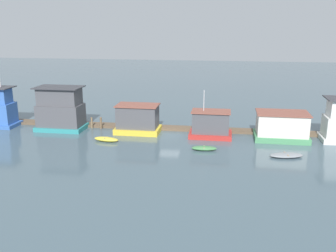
{
  "coord_description": "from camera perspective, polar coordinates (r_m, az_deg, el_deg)",
  "views": [
    {
      "loc": [
        6.82,
        -44.38,
        13.37
      ],
      "look_at": [
        0.0,
        -1.0,
        1.4
      ],
      "focal_mm": 40.0,
      "sensor_mm": 36.0,
      "label": 1
    }
  ],
  "objects": [
    {
      "name": "mooring_post_near_left",
      "position": [
        50.17,
        -10.18,
        0.45
      ],
      "size": [
        0.27,
        0.27,
        1.53
      ],
      "primitive_type": "cylinder",
      "color": "brown",
      "rests_on": "ground_plane"
    },
    {
      "name": "houseboat_red",
      "position": [
        45.93,
        6.52,
        0.21
      ],
      "size": [
        5.16,
        3.39,
        5.78
      ],
      "color": "red",
      "rests_on": "ground_plane"
    },
    {
      "name": "mooring_post_centre",
      "position": [
        50.6,
        -11.54,
        0.47
      ],
      "size": [
        0.24,
        0.24,
        1.47
      ],
      "primitive_type": "cylinder",
      "color": "#846B4C",
      "rests_on": "ground_plane"
    },
    {
      "name": "ground_plane",
      "position": [
        46.85,
        0.19,
        -1.33
      ],
      "size": [
        200.0,
        200.0,
        0.0
      ],
      "primitive_type": "plane",
      "color": "#475B66"
    },
    {
      "name": "dinghy_green",
      "position": [
        41.24,
        5.53,
        -3.39
      ],
      "size": [
        2.81,
        1.25,
        0.48
      ],
      "color": "#47844C",
      "rests_on": "ground_plane"
    },
    {
      "name": "dinghy_grey",
      "position": [
        40.91,
        17.57,
        -4.27
      ],
      "size": [
        3.7,
        2.16,
        0.41
      ],
      "color": "gray",
      "rests_on": "ground_plane"
    },
    {
      "name": "houseboat_green",
      "position": [
        46.59,
        16.92,
        -0.05
      ],
      "size": [
        6.3,
        4.19,
        3.32
      ],
      "color": "#4C9360",
      "rests_on": "ground_plane"
    },
    {
      "name": "dinghy_yellow",
      "position": [
        44.72,
        -9.4,
        -2.0
      ],
      "size": [
        3.18,
        1.48,
        0.54
      ],
      "color": "yellow",
      "rests_on": "ground_plane"
    },
    {
      "name": "houseboat_teal",
      "position": [
        50.57,
        -16.06,
        2.37
      ],
      "size": [
        6.15,
        3.81,
        5.64
      ],
      "color": "teal",
      "rests_on": "ground_plane"
    },
    {
      "name": "dock_walkway",
      "position": [
        49.29,
        0.65,
        -0.31
      ],
      "size": [
        59.6,
        1.9,
        0.3
      ],
      "primitive_type": "cube",
      "color": "brown",
      "rests_on": "ground_plane"
    },
    {
      "name": "houseboat_yellow",
      "position": [
        47.57,
        -4.62,
        1.02
      ],
      "size": [
        5.61,
        3.62,
        3.61
      ],
      "color": "gold",
      "rests_on": "ground_plane"
    }
  ]
}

